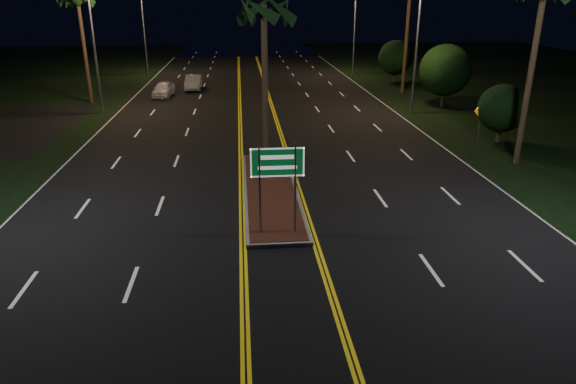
{
  "coord_description": "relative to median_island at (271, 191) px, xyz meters",
  "views": [
    {
      "loc": [
        -1.15,
        -13.35,
        7.83
      ],
      "look_at": [
        0.29,
        2.1,
        1.9
      ],
      "focal_mm": 32.0,
      "sensor_mm": 36.0,
      "label": 1
    }
  ],
  "objects": [
    {
      "name": "shrub_far",
      "position": [
        13.8,
        29.0,
        2.25
      ],
      "size": [
        3.24,
        3.24,
        3.96
      ],
      "color": "#382819",
      "rests_on": "ground"
    },
    {
      "name": "highway_sign",
      "position": [
        0.0,
        -4.2,
        2.32
      ],
      "size": [
        1.8,
        0.08,
        3.2
      ],
      "color": "gray",
      "rests_on": "ground"
    },
    {
      "name": "median_island",
      "position": [
        0.0,
        0.0,
        0.0
      ],
      "size": [
        2.25,
        10.25,
        0.17
      ],
      "color": "gray",
      "rests_on": "ground"
    },
    {
      "name": "warning_sign",
      "position": [
        12.43,
        7.25,
        1.36
      ],
      "size": [
        0.93,
        0.22,
        2.26
      ],
      "rotation": [
        0.0,
        0.0,
        0.2
      ],
      "color": "gray",
      "rests_on": "ground"
    },
    {
      "name": "streetlight_left_mid",
      "position": [
        -10.61,
        17.0,
        5.57
      ],
      "size": [
        1.91,
        0.44,
        9.0
      ],
      "color": "gray",
      "rests_on": "ground"
    },
    {
      "name": "streetlight_left_far",
      "position": [
        -10.61,
        37.0,
        5.57
      ],
      "size": [
        1.91,
        0.44,
        9.0
      ],
      "color": "gray",
      "rests_on": "ground"
    },
    {
      "name": "streetlight_right_mid",
      "position": [
        10.61,
        15.0,
        5.57
      ],
      "size": [
        1.91,
        0.44,
        9.0
      ],
      "color": "gray",
      "rests_on": "ground"
    },
    {
      "name": "shrub_near",
      "position": [
        13.5,
        7.0,
        1.86
      ],
      "size": [
        2.7,
        2.7,
        3.3
      ],
      "color": "#382819",
      "rests_on": "ground"
    },
    {
      "name": "car_near",
      "position": [
        -7.51,
        23.33,
        0.62
      ],
      "size": [
        2.19,
        4.4,
        1.42
      ],
      "primitive_type": "imported",
      "rotation": [
        0.0,
        0.0,
        -0.09
      ],
      "color": "silver",
      "rests_on": "ground"
    },
    {
      "name": "shrub_mid",
      "position": [
        14.0,
        17.0,
        2.64
      ],
      "size": [
        3.78,
        3.78,
        4.62
      ],
      "color": "#382819",
      "rests_on": "ground"
    },
    {
      "name": "streetlight_right_far",
      "position": [
        10.61,
        35.0,
        5.57
      ],
      "size": [
        1.91,
        0.44,
        9.0
      ],
      "color": "gray",
      "rests_on": "ground"
    },
    {
      "name": "car_far",
      "position": [
        -5.3,
        26.6,
        0.65
      ],
      "size": [
        1.89,
        4.41,
        1.47
      ],
      "primitive_type": "imported",
      "rotation": [
        0.0,
        0.0,
        -0.0
      ],
      "color": "#ADB1B7",
      "rests_on": "ground"
    },
    {
      "name": "palm_median",
      "position": [
        0.0,
        3.5,
        7.19
      ],
      "size": [
        2.4,
        2.4,
        8.3
      ],
      "color": "#382819",
      "rests_on": "ground"
    },
    {
      "name": "ground",
      "position": [
        0.0,
        -7.0,
        -0.08
      ],
      "size": [
        120.0,
        120.0,
        0.0
      ],
      "primitive_type": "plane",
      "color": "black",
      "rests_on": "ground"
    }
  ]
}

